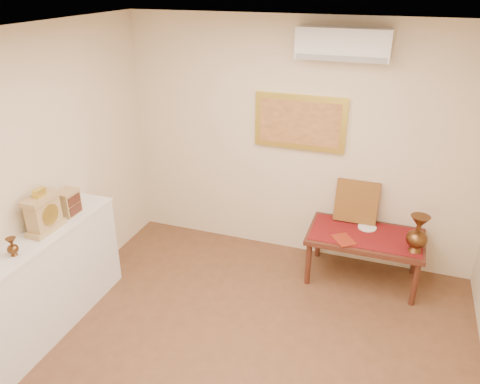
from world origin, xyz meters
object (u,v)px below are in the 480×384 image
at_px(mantel_clock, 44,213).
at_px(low_table, 365,240).
at_px(display_ledge, 38,291).
at_px(wooden_chest, 68,202).
at_px(brass_urn_tall, 418,230).

height_order(mantel_clock, low_table, mantel_clock).
bearing_deg(display_ledge, mantel_clock, 89.28).
bearing_deg(wooden_chest, display_ledge, -89.47).
height_order(brass_urn_tall, wooden_chest, wooden_chest).
relative_size(brass_urn_tall, wooden_chest, 1.93).
relative_size(brass_urn_tall, display_ledge, 0.23).
relative_size(mantel_clock, wooden_chest, 1.68).
height_order(display_ledge, low_table, display_ledge).
bearing_deg(display_ledge, low_table, 35.10).
xyz_separation_m(display_ledge, mantel_clock, (0.00, 0.25, 0.66)).
bearing_deg(brass_urn_tall, mantel_clock, -155.12).
bearing_deg(mantel_clock, low_table, 31.43).
relative_size(mantel_clock, low_table, 0.34).
bearing_deg(low_table, wooden_chest, -154.10).
relative_size(brass_urn_tall, mantel_clock, 1.15).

